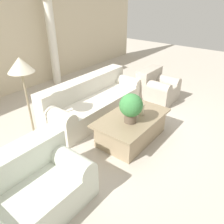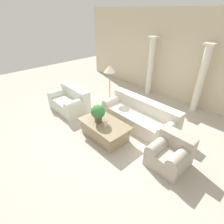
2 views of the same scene
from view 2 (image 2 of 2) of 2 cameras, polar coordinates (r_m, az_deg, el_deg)
ground_plane at (r=5.22m, az=2.17°, el=-6.11°), size 16.00×16.00×0.00m
wall_back at (r=6.99m, az=22.08°, el=15.95°), size 10.00×0.06×3.20m
sofa_long at (r=5.37m, az=8.94°, el=-1.22°), size 2.39×0.89×0.78m
loveseat at (r=6.32m, az=-13.49°, el=3.53°), size 1.40×0.89×0.78m
coffee_table at (r=4.86m, az=-2.42°, el=-5.80°), size 1.38×0.83×0.46m
potted_plant at (r=4.65m, az=-4.60°, el=-0.10°), size 0.39×0.39×0.51m
pillar_candle at (r=4.52m, az=-2.09°, el=-3.83°), size 0.09×0.09×0.20m
floor_lamp at (r=5.90m, az=-0.78°, el=12.93°), size 0.40×0.40×1.55m
column_left at (r=7.31m, az=12.47°, el=14.37°), size 0.32×0.32×2.26m
column_right at (r=6.44m, az=27.05°, el=9.55°), size 0.32×0.32×2.26m
armchair at (r=4.24m, az=18.52°, el=-12.51°), size 0.80×0.83×0.75m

